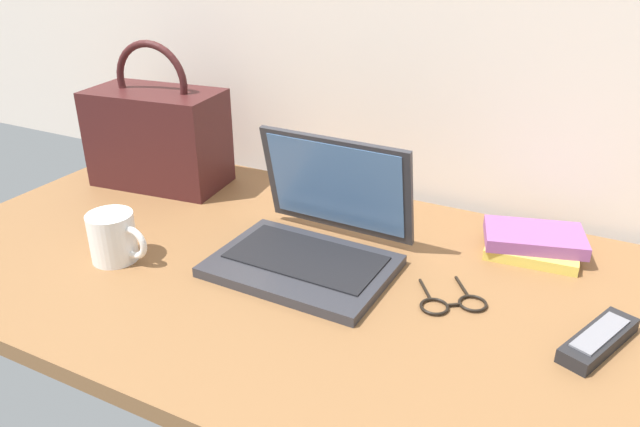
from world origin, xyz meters
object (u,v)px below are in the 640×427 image
object	(u,v)px
coffee_mug	(114,237)
handbag	(158,135)
eyeglasses	(453,303)
book_stack	(533,242)
remote_control_near	(599,339)
laptop	(314,237)

from	to	relation	value
coffee_mug	handbag	world-z (taller)	handbag
eyeglasses	handbag	size ratio (longest dim) A/B	0.41
book_stack	remote_control_near	bearing A→B (deg)	-61.30
book_stack	handbag	bearing A→B (deg)	-176.65
laptop	book_stack	distance (m)	0.41
eyeglasses	remote_control_near	bearing A→B (deg)	-1.31
coffee_mug	eyeglasses	xyz separation A→B (m)	(0.59, 0.13, -0.04)
eyeglasses	book_stack	bearing A→B (deg)	70.96
laptop	eyeglasses	bearing A→B (deg)	-6.53
laptop	book_stack	xyz separation A→B (m)	(0.35, 0.21, -0.02)
laptop	book_stack	world-z (taller)	laptop
laptop	remote_control_near	distance (m)	0.49
handbag	laptop	bearing A→B (deg)	-18.10
remote_control_near	laptop	bearing A→B (deg)	175.79
remote_control_near	book_stack	distance (m)	0.28
coffee_mug	handbag	size ratio (longest dim) A/B	0.36
coffee_mug	handbag	xyz separation A→B (m)	(-0.17, 0.33, 0.07)
remote_control_near	eyeglasses	world-z (taller)	remote_control_near
coffee_mug	book_stack	bearing A→B (deg)	29.15
eyeglasses	handbag	xyz separation A→B (m)	(-0.76, 0.19, 0.11)
coffee_mug	remote_control_near	size ratio (longest dim) A/B	0.73
remote_control_near	eyeglasses	xyz separation A→B (m)	(-0.22, 0.00, -0.01)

